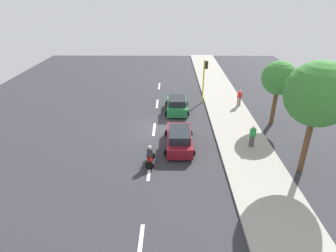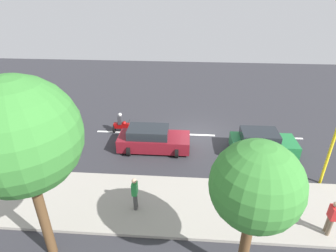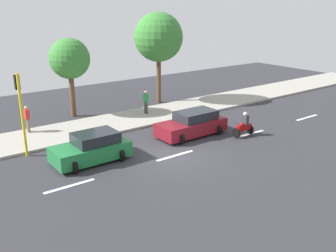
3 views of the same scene
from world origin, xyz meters
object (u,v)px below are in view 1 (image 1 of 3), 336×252
at_px(car_maroon, 179,138).
at_px(pedestrian_by_tree, 239,97).
at_px(pedestrian_near_signal, 252,136).
at_px(motorcycle, 150,157).
at_px(car_green, 177,105).
at_px(street_tree_south, 318,95).
at_px(traffic_light_corner, 205,75).
at_px(street_tree_center, 279,78).

height_order(car_maroon, pedestrian_by_tree, pedestrian_by_tree).
bearing_deg(pedestrian_near_signal, car_maroon, 178.43).
bearing_deg(motorcycle, pedestrian_near_signal, 17.26).
distance_m(car_green, street_tree_south, 13.44).
height_order(pedestrian_by_tree, street_tree_south, street_tree_south).
bearing_deg(traffic_light_corner, car_green, -138.29).
xyz_separation_m(motorcycle, traffic_light_corner, (4.82, 11.78, 2.29)).
distance_m(car_green, street_tree_center, 9.39).
distance_m(traffic_light_corner, street_tree_south, 13.60).
bearing_deg(street_tree_south, pedestrian_by_tree, 98.22).
bearing_deg(motorcycle, car_green, 77.90).
height_order(car_maroon, street_tree_south, street_tree_south).
bearing_deg(pedestrian_near_signal, car_green, 127.97).
relative_size(pedestrian_near_signal, traffic_light_corner, 0.38).
height_order(pedestrian_by_tree, street_tree_center, street_tree_center).
xyz_separation_m(pedestrian_by_tree, street_tree_south, (1.61, -11.18, 4.22)).
distance_m(pedestrian_near_signal, street_tree_center, 6.08).
relative_size(car_green, traffic_light_corner, 0.87).
relative_size(car_green, street_tree_south, 0.54).
distance_m(motorcycle, pedestrian_near_signal, 7.77).
distance_m(motorcycle, street_tree_south, 10.94).
bearing_deg(car_maroon, street_tree_south, -21.27).
xyz_separation_m(car_green, pedestrian_near_signal, (5.43, -6.95, 0.35)).
relative_size(pedestrian_near_signal, street_tree_center, 0.30).
xyz_separation_m(car_green, traffic_light_corner, (2.83, 2.53, 2.22)).
xyz_separation_m(motorcycle, street_tree_south, (9.88, -0.61, 4.64)).
distance_m(motorcycle, pedestrian_by_tree, 13.42).
distance_m(motorcycle, street_tree_center, 12.78).
bearing_deg(motorcycle, traffic_light_corner, 67.76).
distance_m(traffic_light_corner, street_tree_center, 7.63).
bearing_deg(pedestrian_by_tree, car_green, -168.27).
bearing_deg(street_tree_south, motorcycle, 176.45).
xyz_separation_m(traffic_light_corner, street_tree_center, (5.52, -5.12, 1.20)).
distance_m(pedestrian_near_signal, traffic_light_corner, 10.01).
height_order(car_green, pedestrian_near_signal, pedestrian_near_signal).
distance_m(car_green, pedestrian_near_signal, 8.83).
bearing_deg(street_tree_south, pedestrian_near_signal, 130.29).
bearing_deg(motorcycle, street_tree_center, 32.79).
height_order(motorcycle, traffic_light_corner, traffic_light_corner).
bearing_deg(car_maroon, pedestrian_near_signal, -1.57).
bearing_deg(street_tree_center, street_tree_south, -93.57).
bearing_deg(traffic_light_corner, car_maroon, -106.72).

